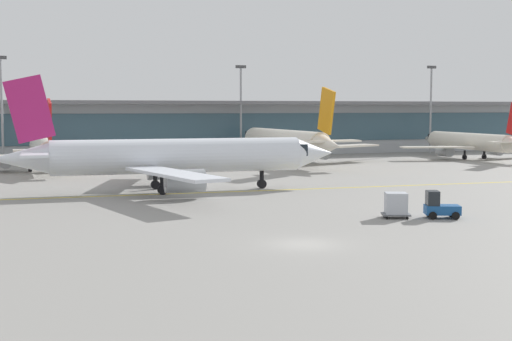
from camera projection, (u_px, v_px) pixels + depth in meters
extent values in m
plane|color=gray|center=(304.00, 244.00, 42.83)|extent=(400.00, 400.00, 0.00)
cube|color=yellow|center=(184.00, 193.00, 68.33)|extent=(109.89, 5.60, 0.01)
cube|color=#9EA3A8|center=(118.00, 131.00, 118.02)|extent=(164.52, 8.00, 9.00)
cube|color=#385666|center=(122.00, 129.00, 114.14)|extent=(157.94, 0.16, 5.04)
cube|color=slate|center=(119.00, 102.00, 116.17)|extent=(171.10, 11.00, 0.60)
cylinder|color=silver|center=(44.00, 148.00, 93.78)|extent=(3.34, 20.73, 2.87)
cone|color=silver|center=(39.00, 144.00, 105.02)|extent=(2.80, 3.51, 2.73)
cube|color=black|center=(40.00, 142.00, 102.85)|extent=(2.30, 2.63, 1.00)
cone|color=silver|center=(51.00, 154.00, 81.99)|extent=(2.54, 4.65, 2.44)
cylinder|color=#999EA3|center=(5.00, 161.00, 91.79)|extent=(1.84, 3.08, 1.77)
cube|color=silver|center=(101.00, 154.00, 94.83)|extent=(12.09, 6.10, 0.24)
cylinder|color=#999EA3|center=(82.00, 159.00, 95.26)|extent=(1.84, 3.08, 1.77)
cube|color=red|center=(50.00, 121.00, 82.50)|extent=(0.39, 3.88, 5.40)
cube|color=silver|center=(32.00, 150.00, 82.39)|extent=(4.27, 2.12, 0.20)
cube|color=silver|center=(68.00, 149.00, 83.86)|extent=(4.27, 2.12, 0.20)
cylinder|color=black|center=(41.00, 161.00, 100.72)|extent=(0.37, 0.37, 1.52)
cylinder|color=black|center=(41.00, 163.00, 100.75)|extent=(0.48, 0.77, 0.76)
cylinder|color=black|center=(30.00, 166.00, 91.72)|extent=(0.37, 0.37, 1.52)
cylinder|color=black|center=(30.00, 169.00, 91.75)|extent=(0.48, 0.77, 0.76)
cylinder|color=black|center=(60.00, 165.00, 93.07)|extent=(0.37, 0.37, 1.52)
cylinder|color=black|center=(60.00, 168.00, 93.11)|extent=(0.48, 0.77, 0.76)
cylinder|color=silver|center=(284.00, 141.00, 104.84)|extent=(4.47, 24.36, 3.37)
cone|color=silver|center=(250.00, 137.00, 117.92)|extent=(3.38, 4.18, 3.20)
cube|color=black|center=(256.00, 135.00, 115.39)|extent=(2.76, 3.15, 1.18)
cone|color=silver|center=(330.00, 146.00, 91.15)|extent=(3.10, 5.51, 2.86)
cube|color=silver|center=(235.00, 149.00, 99.91)|extent=(14.22, 6.30, 0.28)
cylinder|color=#999EA3|center=(249.00, 154.00, 102.39)|extent=(2.24, 3.65, 2.08)
cube|color=silver|center=(341.00, 146.00, 106.28)|extent=(14.14, 7.43, 0.28)
cylinder|color=#999EA3|center=(320.00, 152.00, 106.71)|extent=(2.24, 3.65, 2.08)
cube|color=orange|center=(326.00, 111.00, 91.74)|extent=(0.56, 4.55, 6.34)
cube|color=silver|center=(308.00, 142.00, 91.55)|extent=(5.05, 2.60, 0.24)
cube|color=silver|center=(341.00, 141.00, 93.38)|extent=(5.05, 2.60, 0.24)
cylinder|color=black|center=(263.00, 154.00, 112.92)|extent=(0.44, 0.44, 1.78)
cylinder|color=black|center=(263.00, 157.00, 112.96)|extent=(0.58, 0.91, 0.89)
cylinder|color=black|center=(275.00, 159.00, 102.40)|extent=(0.44, 0.44, 1.78)
cylinder|color=black|center=(275.00, 162.00, 102.44)|extent=(0.58, 0.91, 0.89)
cylinder|color=black|center=(303.00, 158.00, 104.08)|extent=(0.44, 0.44, 1.78)
cylinder|color=black|center=(303.00, 161.00, 104.12)|extent=(0.58, 0.91, 0.89)
cylinder|color=silver|center=(469.00, 141.00, 115.38)|extent=(3.09, 20.13, 2.79)
cone|color=silver|center=(430.00, 138.00, 126.46)|extent=(2.70, 3.39, 2.65)
cube|color=black|center=(437.00, 137.00, 124.32)|extent=(2.21, 2.54, 0.98)
cube|color=silver|center=(437.00, 147.00, 111.66)|extent=(11.75, 5.85, 0.23)
cylinder|color=#999EA3|center=(445.00, 151.00, 113.61)|extent=(1.77, 2.98, 1.72)
cube|color=silver|center=(511.00, 146.00, 116.13)|extent=(11.77, 5.54, 0.23)
cylinder|color=#999EA3|center=(495.00, 150.00, 116.65)|extent=(1.77, 2.98, 1.72)
cube|color=silver|center=(502.00, 142.00, 104.25)|extent=(4.13, 2.03, 0.20)
cylinder|color=black|center=(444.00, 152.00, 122.22)|extent=(0.36, 0.36, 1.48)
cylinder|color=black|center=(444.00, 154.00, 122.25)|extent=(0.46, 0.75, 0.74)
cylinder|color=black|center=(465.00, 155.00, 113.43)|extent=(0.36, 0.36, 1.48)
cylinder|color=black|center=(465.00, 157.00, 113.46)|extent=(0.46, 0.75, 0.74)
cylinder|color=black|center=(484.00, 154.00, 114.61)|extent=(0.36, 0.36, 1.48)
cylinder|color=black|center=(484.00, 157.00, 114.64)|extent=(0.46, 0.75, 0.74)
cylinder|color=silver|center=(179.00, 156.00, 69.89)|extent=(25.13, 4.66, 3.47)
cone|color=silver|center=(314.00, 153.00, 74.00)|extent=(4.32, 3.49, 3.30)
cube|color=black|center=(289.00, 150.00, 73.18)|extent=(3.25, 2.85, 1.22)
cone|color=silver|center=(19.00, 159.00, 65.58)|extent=(5.69, 3.21, 2.95)
cube|color=silver|center=(147.00, 159.00, 77.88)|extent=(7.69, 14.59, 0.29)
cylinder|color=#999EA3|center=(164.00, 170.00, 75.67)|extent=(3.77, 2.32, 2.14)
cube|color=silver|center=(174.00, 174.00, 60.91)|extent=(6.47, 14.66, 0.29)
cylinder|color=#999EA3|center=(185.00, 181.00, 64.16)|extent=(3.77, 2.32, 2.14)
cube|color=#B21E66|center=(30.00, 109.00, 65.47)|extent=(4.69, 0.59, 6.54)
cube|color=silver|center=(36.00, 152.00, 68.40)|extent=(2.69, 5.22, 0.25)
cube|color=silver|center=(35.00, 155.00, 63.52)|extent=(2.69, 5.22, 0.25)
cylinder|color=black|center=(262.00, 180.00, 72.59)|extent=(0.45, 0.45, 1.84)
cylinder|color=black|center=(262.00, 184.00, 72.63)|extent=(0.94, 0.60, 0.92)
cylinder|color=black|center=(155.00, 180.00, 71.79)|extent=(0.45, 0.45, 1.84)
cylinder|color=black|center=(155.00, 185.00, 71.83)|extent=(0.94, 0.60, 0.92)
cylinder|color=black|center=(162.00, 185.00, 67.31)|extent=(0.45, 0.45, 1.84)
cylinder|color=black|center=(162.00, 190.00, 67.35)|extent=(0.94, 0.60, 0.92)
cube|color=#194C8C|center=(442.00, 210.00, 52.86)|extent=(2.93, 2.26, 0.70)
cube|color=#1E2328|center=(433.00, 198.00, 52.82)|extent=(1.30, 1.49, 1.10)
cylinder|color=black|center=(451.00, 213.00, 53.55)|extent=(0.64, 0.43, 0.60)
cylinder|color=black|center=(456.00, 216.00, 52.16)|extent=(0.64, 0.43, 0.60)
cylinder|color=black|center=(429.00, 213.00, 53.63)|extent=(0.64, 0.43, 0.60)
cylinder|color=black|center=(433.00, 216.00, 52.24)|extent=(0.64, 0.43, 0.60)
cube|color=#595B60|center=(396.00, 214.00, 53.05)|extent=(2.54, 2.26, 0.12)
cube|color=#B2B7C1|center=(396.00, 203.00, 52.98)|extent=(2.04, 1.99, 1.60)
cylinder|color=black|center=(404.00, 215.00, 53.73)|extent=(0.24, 0.17, 0.22)
cylinder|color=black|center=(407.00, 218.00, 52.34)|extent=(0.24, 0.17, 0.22)
cylinder|color=black|center=(385.00, 215.00, 53.80)|extent=(0.24, 0.17, 0.22)
cylinder|color=black|center=(387.00, 218.00, 52.40)|extent=(0.24, 0.17, 0.22)
cylinder|color=gray|center=(2.00, 112.00, 102.59)|extent=(0.36, 0.36, 15.52)
cube|color=#3F3F42|center=(0.00, 57.00, 101.87)|extent=(1.80, 0.30, 0.50)
cylinder|color=gray|center=(241.00, 113.00, 117.95)|extent=(0.36, 0.36, 15.08)
cube|color=#3F3F42|center=(241.00, 67.00, 117.25)|extent=(1.80, 0.30, 0.50)
cylinder|color=gray|center=(431.00, 111.00, 128.51)|extent=(0.36, 0.36, 15.63)
cube|color=#3F3F42|center=(432.00, 67.00, 127.79)|extent=(1.80, 0.30, 0.50)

